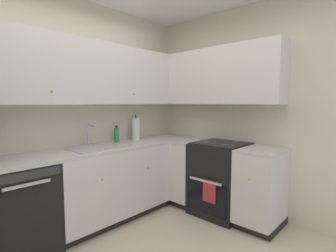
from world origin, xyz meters
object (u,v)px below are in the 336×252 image
soap_bottle (117,135)px  paper_towel_roll (136,129)px  dishwasher (17,210)px  oven_range (220,178)px

soap_bottle → paper_towel_roll: 0.32m
dishwasher → oven_range: (2.06, -0.89, 0.02)m
soap_bottle → dishwasher: bearing=-171.7°
oven_range → soap_bottle: bearing=127.4°
oven_range → paper_towel_roll: (-0.51, 1.05, 0.59)m
paper_towel_roll → oven_range: bearing=-64.1°
soap_bottle → paper_towel_roll: paper_towel_roll is taller
oven_range → dishwasher: bearing=156.6°
paper_towel_roll → soap_bottle: bearing=176.3°
dishwasher → soap_bottle: 1.37m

